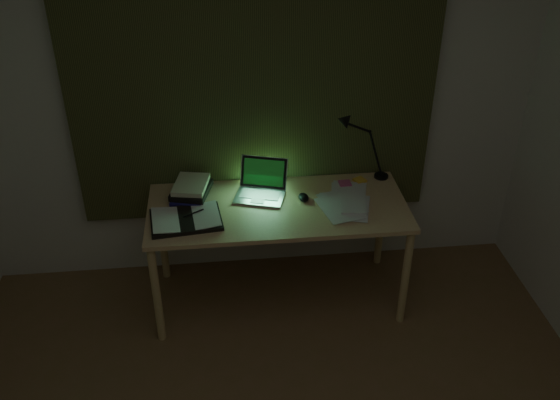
{
  "coord_description": "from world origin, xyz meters",
  "views": [
    {
      "loc": [
        -0.22,
        -1.52,
        2.69
      ],
      "look_at": [
        0.1,
        1.46,
        0.82
      ],
      "focal_mm": 40.0,
      "sensor_mm": 36.0,
      "label": 1
    }
  ],
  "objects_px": {
    "desk": "(278,253)",
    "loose_papers": "(344,204)",
    "open_textbook": "(186,219)",
    "laptop": "(259,183)",
    "book_stack": "(191,190)",
    "desk_lamp": "(384,144)"
  },
  "relations": [
    {
      "from": "desk",
      "to": "loose_papers",
      "type": "bearing_deg",
      "value": -4.79
    },
    {
      "from": "open_textbook",
      "to": "laptop",
      "type": "bearing_deg",
      "value": 18.93
    },
    {
      "from": "loose_papers",
      "to": "book_stack",
      "type": "bearing_deg",
      "value": 167.87
    },
    {
      "from": "laptop",
      "to": "desk_lamp",
      "type": "bearing_deg",
      "value": 28.6
    },
    {
      "from": "desk",
      "to": "book_stack",
      "type": "bearing_deg",
      "value": 162.5
    },
    {
      "from": "laptop",
      "to": "loose_papers",
      "type": "relative_size",
      "value": 0.91
    },
    {
      "from": "desk",
      "to": "desk_lamp",
      "type": "height_order",
      "value": "desk_lamp"
    },
    {
      "from": "desk",
      "to": "open_textbook",
      "type": "height_order",
      "value": "open_textbook"
    },
    {
      "from": "open_textbook",
      "to": "loose_papers",
      "type": "xyz_separation_m",
      "value": [
        0.93,
        0.07,
        -0.01
      ]
    },
    {
      "from": "laptop",
      "to": "loose_papers",
      "type": "height_order",
      "value": "laptop"
    },
    {
      "from": "book_stack",
      "to": "loose_papers",
      "type": "relative_size",
      "value": 0.7
    },
    {
      "from": "laptop",
      "to": "desk_lamp",
      "type": "xyz_separation_m",
      "value": [
        0.79,
        0.17,
        0.14
      ]
    },
    {
      "from": "open_textbook",
      "to": "desk_lamp",
      "type": "height_order",
      "value": "desk_lamp"
    },
    {
      "from": "laptop",
      "to": "book_stack",
      "type": "bearing_deg",
      "value": -171.83
    },
    {
      "from": "desk",
      "to": "open_textbook",
      "type": "distance_m",
      "value": 0.66
    },
    {
      "from": "open_textbook",
      "to": "loose_papers",
      "type": "distance_m",
      "value": 0.93
    },
    {
      "from": "loose_papers",
      "to": "desk_lamp",
      "type": "bearing_deg",
      "value": 45.11
    },
    {
      "from": "laptop",
      "to": "book_stack",
      "type": "distance_m",
      "value": 0.42
    },
    {
      "from": "loose_papers",
      "to": "desk_lamp",
      "type": "height_order",
      "value": "desk_lamp"
    },
    {
      "from": "desk",
      "to": "book_stack",
      "type": "distance_m",
      "value": 0.67
    },
    {
      "from": "book_stack",
      "to": "desk_lamp",
      "type": "xyz_separation_m",
      "value": [
        1.21,
        0.11,
        0.19
      ]
    },
    {
      "from": "laptop",
      "to": "book_stack",
      "type": "height_order",
      "value": "laptop"
    }
  ]
}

